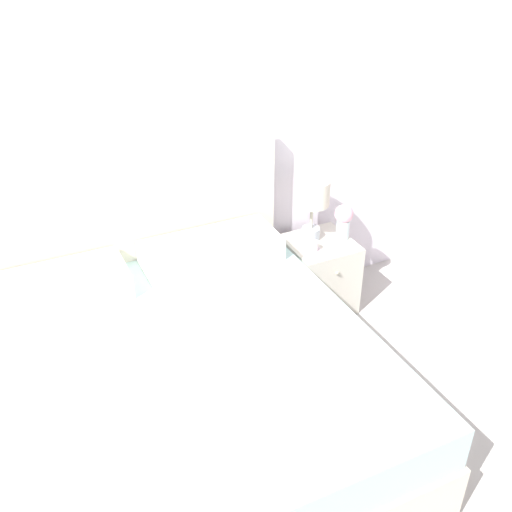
# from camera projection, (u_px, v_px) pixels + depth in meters

# --- Properties ---
(ground_plane) EXTENTS (12.00, 12.00, 0.00)m
(ground_plane) POSITION_uv_depth(u_px,v_px,m) (135.00, 334.00, 3.86)
(ground_plane) COLOR #BCB7B2
(wall_back) EXTENTS (8.00, 0.06, 2.60)m
(wall_back) POSITION_uv_depth(u_px,v_px,m) (106.00, 138.00, 3.24)
(wall_back) COLOR white
(wall_back) RESTS_ON ground_plane
(bed) EXTENTS (1.93, 1.94, 1.24)m
(bed) POSITION_uv_depth(u_px,v_px,m) (178.00, 387.00, 3.01)
(bed) COLOR beige
(bed) RESTS_ON ground_plane
(nightstand) EXTENTS (0.42, 0.44, 0.50)m
(nightstand) POSITION_uv_depth(u_px,v_px,m) (318.00, 275.00, 4.00)
(nightstand) COLOR silver
(nightstand) RESTS_ON ground_plane
(table_lamp) EXTENTS (0.21, 0.21, 0.42)m
(table_lamp) POSITION_uv_depth(u_px,v_px,m) (313.00, 198.00, 3.76)
(table_lamp) COLOR #A8B2BC
(table_lamp) RESTS_ON nightstand
(flower_vase) EXTENTS (0.12, 0.12, 0.24)m
(flower_vase) POSITION_uv_depth(u_px,v_px,m) (344.00, 219.00, 3.84)
(flower_vase) COLOR silver
(flower_vase) RESTS_ON nightstand
(teacup) EXTENTS (0.12, 0.12, 0.07)m
(teacup) POSITION_uv_depth(u_px,v_px,m) (312.00, 247.00, 3.77)
(teacup) COLOR white
(teacup) RESTS_ON nightstand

